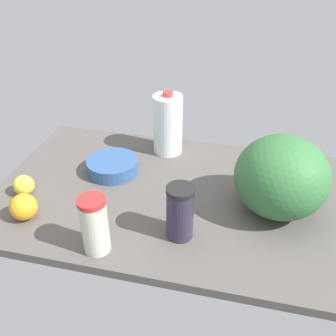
{
  "coord_description": "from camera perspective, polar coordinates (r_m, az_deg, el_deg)",
  "views": [
    {
      "loc": [
        24.02,
        -101.7,
        81.49
      ],
      "look_at": [
        0.0,
        0.0,
        13.0
      ],
      "focal_mm": 40.0,
      "sensor_mm": 36.0,
      "label": 1
    }
  ],
  "objects": [
    {
      "name": "countertop",
      "position": [
        1.32,
        0.0,
        -4.19
      ],
      "size": [
        120.0,
        76.0,
        3.0
      ],
      "primitive_type": "cube",
      "color": "#504B47",
      "rests_on": "ground"
    },
    {
      "name": "mixing_bowl",
      "position": [
        1.41,
        -8.46,
        0.33
      ],
      "size": [
        18.98,
        18.98,
        5.16
      ],
      "primitive_type": "cylinder",
      "color": "#30548A",
      "rests_on": "countertop"
    },
    {
      "name": "shaker_bottle",
      "position": [
        1.09,
        1.84,
        -6.75
      ],
      "size": [
        8.27,
        8.27,
        17.39
      ],
      "color": "#2E263C",
      "rests_on": "countertop"
    },
    {
      "name": "tumbler_cup",
      "position": [
        1.06,
        -11.12,
        -8.5
      ],
      "size": [
        7.87,
        7.87,
        17.9
      ],
      "color": "beige",
      "rests_on": "countertop"
    },
    {
      "name": "milk_jug",
      "position": [
        1.48,
        -0.03,
        6.67
      ],
      "size": [
        11.54,
        11.54,
        25.7
      ],
      "color": "white",
      "rests_on": "countertop"
    },
    {
      "name": "watermelon",
      "position": [
        1.21,
        16.89,
        -1.31
      ],
      "size": [
        29.07,
        29.07,
        25.89
      ],
      "primitive_type": "ellipsoid",
      "color": "#316A36",
      "rests_on": "countertop"
    },
    {
      "name": "orange_by_jug",
      "position": [
        1.26,
        -21.14,
        -5.56
      ],
      "size": [
        8.56,
        8.56,
        8.56
      ],
      "primitive_type": "sphere",
      "color": "orange",
      "rests_on": "countertop"
    },
    {
      "name": "lemon_loose",
      "position": [
        1.49,
        16.88,
        1.14
      ],
      "size": [
        6.12,
        6.12,
        6.12
      ],
      "primitive_type": "sphere",
      "color": "yellow",
      "rests_on": "countertop"
    },
    {
      "name": "orange_near_front",
      "position": [
        1.45,
        20.99,
        -0.19
      ],
      "size": [
        8.07,
        8.07,
        8.07
      ],
      "primitive_type": "sphere",
      "color": "orange",
      "rests_on": "countertop"
    },
    {
      "name": "lemon_far_back",
      "position": [
        1.37,
        -21.13,
        -2.46
      ],
      "size": [
        7.0,
        7.0,
        7.0
      ],
      "primitive_type": "sphere",
      "color": "yellow",
      "rests_on": "countertop"
    }
  ]
}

